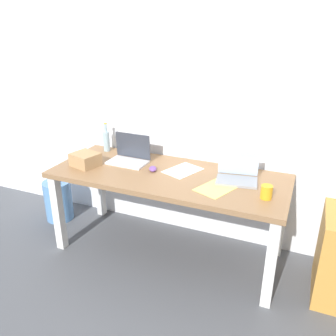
% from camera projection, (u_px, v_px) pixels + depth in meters
% --- Properties ---
extents(ground_plane, '(8.00, 8.00, 0.00)m').
position_uv_depth(ground_plane, '(168.00, 250.00, 3.03)').
color(ground_plane, '#515459').
extents(back_wall, '(5.20, 0.08, 2.60)m').
position_uv_depth(back_wall, '(188.00, 92.00, 2.90)').
color(back_wall, white).
rests_on(back_wall, ground).
extents(desk, '(1.88, 0.75, 0.73)m').
position_uv_depth(desk, '(168.00, 184.00, 2.78)').
color(desk, olive).
rests_on(desk, ground).
extents(laptop_left, '(0.34, 0.22, 0.24)m').
position_uv_depth(laptop_left, '(130.00, 156.00, 2.96)').
color(laptop_left, silver).
rests_on(laptop_left, desk).
extents(laptop_right, '(0.33, 0.26, 0.21)m').
position_uv_depth(laptop_right, '(237.00, 175.00, 2.61)').
color(laptop_right, gray).
rests_on(laptop_right, desk).
extents(beer_bottle, '(0.06, 0.06, 0.27)m').
position_uv_depth(beer_bottle, '(106.00, 140.00, 3.21)').
color(beer_bottle, '#99B7C1').
rests_on(beer_bottle, desk).
extents(computer_mouse, '(0.10, 0.12, 0.03)m').
position_uv_depth(computer_mouse, '(153.00, 169.00, 2.80)').
color(computer_mouse, '#724799').
rests_on(computer_mouse, desk).
extents(cardboard_box, '(0.25, 0.23, 0.11)m').
position_uv_depth(cardboard_box, '(85.00, 160.00, 2.89)').
color(cardboard_box, tan).
rests_on(cardboard_box, desk).
extents(coffee_mug, '(0.08, 0.08, 0.09)m').
position_uv_depth(coffee_mug, '(266.00, 192.00, 2.34)').
color(coffee_mug, gold).
rests_on(coffee_mug, desk).
extents(paper_sheet_front_right, '(0.31, 0.35, 0.00)m').
position_uv_depth(paper_sheet_front_right, '(216.00, 188.00, 2.51)').
color(paper_sheet_front_right, '#F4E06B').
rests_on(paper_sheet_front_right, desk).
extents(paper_sheet_near_back, '(0.31, 0.35, 0.00)m').
position_uv_depth(paper_sheet_near_back, '(183.00, 170.00, 2.81)').
color(paper_sheet_near_back, white).
rests_on(paper_sheet_near_back, desk).
extents(water_cooler_jug, '(0.27, 0.27, 0.45)m').
position_uv_depth(water_cooler_jug, '(58.00, 200.00, 3.45)').
color(water_cooler_jug, '#598CC6').
rests_on(water_cooler_jug, ground).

